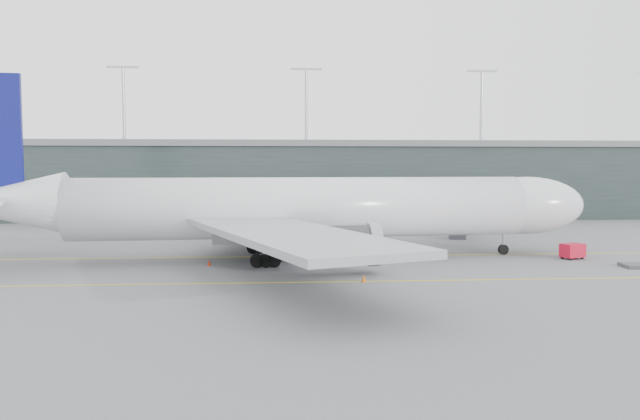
{
  "coord_description": "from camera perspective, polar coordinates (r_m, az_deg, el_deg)",
  "views": [
    {
      "loc": [
        -1.14,
        -74.69,
        10.27
      ],
      "look_at": [
        3.95,
        -4.0,
        5.31
      ],
      "focal_mm": 35.0,
      "sensor_mm": 36.0,
      "label": 1
    }
  ],
  "objects": [
    {
      "name": "baggage_dolly",
      "position": [
        71.56,
        27.14,
        -4.53
      ],
      "size": [
        3.5,
        2.91,
        0.33
      ],
      "primitive_type": "cube",
      "rotation": [
        0.0,
        0.0,
        -0.1
      ],
      "color": "#39383D",
      "rests_on": "ground"
    },
    {
      "name": "cone_nose",
      "position": [
        79.4,
        22.56,
        -3.49
      ],
      "size": [
        0.42,
        0.42,
        0.67
      ],
      "primitive_type": "cone",
      "color": "#D15D0B",
      "rests_on": "ground"
    },
    {
      "name": "uld_a",
      "position": [
        85.0,
        -7.31,
        -2.34
      ],
      "size": [
        2.13,
        1.79,
        1.77
      ],
      "rotation": [
        0.0,
        0.0,
        -0.12
      ],
      "color": "#36363B",
      "rests_on": "ground"
    },
    {
      "name": "uld_b",
      "position": [
        86.81,
        -5.46,
        -2.15
      ],
      "size": [
        2.38,
        2.07,
        1.88
      ],
      "rotation": [
        0.0,
        0.0,
        0.22
      ],
      "color": "#36363B",
      "rests_on": "ground"
    },
    {
      "name": "taxiline_lead_main",
      "position": [
        95.44,
        -0.41,
        -2.17
      ],
      "size": [
        0.25,
        60.0,
        0.02
      ],
      "primitive_type": "cube",
      "color": "gold",
      "rests_on": "ground"
    },
    {
      "name": "cone_wing_port",
      "position": [
        87.85,
        3.53,
        -2.49
      ],
      "size": [
        0.44,
        0.44,
        0.7
      ],
      "primitive_type": "cone",
      "color": "#CD5B0B",
      "rests_on": "ground"
    },
    {
      "name": "gse_cart",
      "position": [
        74.79,
        22.08,
        -3.45
      ],
      "size": [
        2.91,
        2.41,
        1.7
      ],
      "rotation": [
        0.0,
        0.0,
        0.39
      ],
      "color": "#B60D24",
      "rests_on": "ground"
    },
    {
      "name": "main_aircraft",
      "position": [
        68.83,
        -2.14,
        0.06
      ],
      "size": [
        70.5,
        66.06,
        19.76
      ],
      "rotation": [
        0.0,
        0.0,
        0.08
      ],
      "color": "silver",
      "rests_on": "ground"
    },
    {
      "name": "ground",
      "position": [
        75.4,
        -3.22,
        -3.83
      ],
      "size": [
        320.0,
        320.0,
        0.0
      ],
      "primitive_type": "plane",
      "color": "#57575B",
      "rests_on": "ground"
    },
    {
      "name": "jet_bridge",
      "position": [
        104.58,
        10.87,
        1.31
      ],
      "size": [
        11.21,
        48.04,
        7.34
      ],
      "rotation": [
        0.0,
        0.0,
        -0.16
      ],
      "color": "#2B2C30",
      "rests_on": "ground"
    },
    {
      "name": "uld_c",
      "position": [
        86.61,
        -2.32,
        -2.13
      ],
      "size": [
        2.43,
        2.09,
        1.94
      ],
      "rotation": [
        0.0,
        0.0,
        -0.19
      ],
      "color": "#36363B",
      "rests_on": "ground"
    },
    {
      "name": "cone_tail",
      "position": [
        65.79,
        -10.09,
        -4.76
      ],
      "size": [
        0.4,
        0.4,
        0.63
      ],
      "primitive_type": "cone",
      "color": "red",
      "rests_on": "ground"
    },
    {
      "name": "taxiline_b",
      "position": [
        55.66,
        -2.9,
        -6.62
      ],
      "size": [
        160.0,
        0.25,
        0.02
      ],
      "primitive_type": "cube",
      "color": "gold",
      "rests_on": "ground"
    },
    {
      "name": "taxiline_a",
      "position": [
        71.44,
        -3.17,
        -4.26
      ],
      "size": [
        160.0,
        0.25,
        0.02
      ],
      "primitive_type": "cube",
      "color": "gold",
      "rests_on": "ground"
    },
    {
      "name": "terminal",
      "position": [
        132.72,
        -3.63,
        2.85
      ],
      "size": [
        240.0,
        36.0,
        29.0
      ],
      "color": "#1D2728",
      "rests_on": "ground"
    },
    {
      "name": "cone_wing_stbd",
      "position": [
        55.88,
        4.02,
        -6.25
      ],
      "size": [
        0.42,
        0.42,
        0.66
      ],
      "primitive_type": "cone",
      "color": "#E35D0C",
      "rests_on": "ground"
    }
  ]
}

